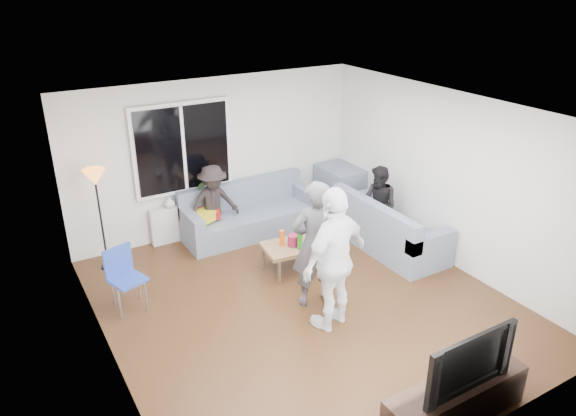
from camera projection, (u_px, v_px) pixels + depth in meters
floor at (304, 304)px, 7.31m from camera, size 5.00×5.50×0.04m
ceiling at (307, 112)px, 6.24m from camera, size 5.00×5.50×0.04m
wall_back at (216, 156)px, 8.96m from camera, size 5.00×0.04×2.60m
wall_front at (479, 331)px, 4.59m from camera, size 5.00×0.04×2.60m
wall_left at (100, 266)px, 5.60m from camera, size 0.04×5.50×2.60m
wall_right at (450, 179)px, 7.95m from camera, size 0.04×5.50×2.60m
window_frame at (183, 148)px, 8.52m from camera, size 1.62×0.06×1.47m
window_glass at (183, 149)px, 8.48m from camera, size 1.50×0.02×1.35m
window_mullion at (184, 149)px, 8.48m from camera, size 0.05×0.03×1.35m
radiator at (189, 220)px, 8.98m from camera, size 1.30×0.12×0.62m
potted_plant at (200, 191)px, 8.86m from camera, size 0.21×0.18×0.35m
vase at (169, 202)px, 8.65m from camera, size 0.22×0.22×0.18m
sofa_back_section at (250, 210)px, 9.08m from camera, size 2.30×0.85×0.85m
sofa_right_section at (390, 224)px, 8.59m from camera, size 2.00×0.85×0.85m
sofa_corner at (345, 188)px, 9.99m from camera, size 0.85×0.85×0.85m
cushion_yellow at (202, 217)px, 8.63m from camera, size 0.48×0.44×0.14m
cushion_red at (208, 213)px, 8.75m from camera, size 0.43×0.39×0.13m
coffee_table at (300, 255)px, 8.10m from camera, size 1.17×0.74×0.40m
pitcher at (293, 240)px, 7.92m from camera, size 0.17×0.17×0.17m
side_chair at (128, 281)px, 7.00m from camera, size 0.50×0.50×0.86m
floor_lamp at (101, 221)px, 7.85m from camera, size 0.32×0.32×1.56m
player_left at (315, 244)px, 6.97m from camera, size 0.71×0.55×1.75m
player_right at (335, 259)px, 6.50m from camera, size 1.17×0.75×1.86m
spectator_right at (379, 205)px, 8.73m from camera, size 0.56×0.68×1.28m
spectator_back at (214, 204)px, 8.71m from camera, size 0.85×0.49×1.32m
tv_console at (455, 401)px, 5.33m from camera, size 1.60×0.40×0.44m
television at (462, 357)px, 5.11m from camera, size 1.09×0.14×0.63m
bottle_b at (300, 241)px, 7.81m from camera, size 0.08×0.08×0.26m
bottle_d at (317, 236)px, 7.99m from camera, size 0.07×0.07×0.22m
bottle_c at (299, 232)px, 8.17m from camera, size 0.07×0.07×0.18m
bottle_a at (282, 238)px, 7.93m from camera, size 0.07×0.07×0.24m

